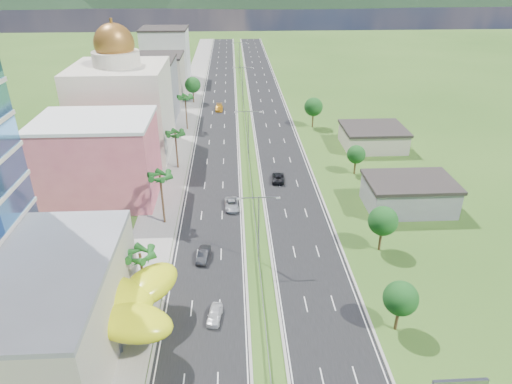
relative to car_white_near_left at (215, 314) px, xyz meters
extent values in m
plane|color=#2D5119|center=(6.24, 2.10, -0.74)|extent=(500.00, 500.00, 0.00)
cube|color=black|center=(-1.26, 92.10, -0.72)|extent=(11.00, 260.00, 0.04)
cube|color=black|center=(13.74, 92.10, -0.72)|extent=(11.00, 260.00, 0.04)
cube|color=gray|center=(-10.76, 92.10, -0.68)|extent=(7.00, 260.00, 0.12)
cube|color=gray|center=(6.24, 74.10, -0.12)|extent=(0.08, 216.00, 0.28)
cube|color=gray|center=(6.24, 176.10, -0.39)|extent=(0.10, 0.12, 0.70)
cylinder|color=gray|center=(6.24, 12.10, 4.76)|extent=(0.20, 0.20, 11.00)
cube|color=gray|center=(4.80, 12.10, 10.06)|extent=(2.88, 0.12, 0.12)
cube|color=gray|center=(7.68, 12.10, 10.06)|extent=(2.88, 0.12, 0.12)
cube|color=silver|center=(3.52, 12.10, 9.96)|extent=(0.60, 0.25, 0.18)
cube|color=silver|center=(8.96, 12.10, 9.96)|extent=(0.60, 0.25, 0.18)
cylinder|color=gray|center=(6.24, 52.10, 4.76)|extent=(0.20, 0.20, 11.00)
cube|color=gray|center=(4.80, 52.10, 10.06)|extent=(2.88, 0.12, 0.12)
cube|color=gray|center=(7.68, 52.10, 10.06)|extent=(2.88, 0.12, 0.12)
cube|color=silver|center=(3.52, 52.10, 9.96)|extent=(0.60, 0.25, 0.18)
cube|color=silver|center=(8.96, 52.10, 9.96)|extent=(0.60, 0.25, 0.18)
cylinder|color=gray|center=(6.24, 97.10, 4.76)|extent=(0.20, 0.20, 11.00)
cube|color=gray|center=(4.80, 97.10, 10.06)|extent=(2.88, 0.12, 0.12)
cube|color=gray|center=(7.68, 97.10, 10.06)|extent=(2.88, 0.12, 0.12)
cube|color=silver|center=(3.52, 97.10, 9.96)|extent=(0.60, 0.25, 0.18)
cube|color=silver|center=(8.96, 97.10, 9.96)|extent=(0.60, 0.25, 0.18)
cylinder|color=gray|center=(6.24, 142.10, 4.76)|extent=(0.20, 0.20, 11.00)
cube|color=gray|center=(4.80, 142.10, 10.06)|extent=(2.88, 0.12, 0.12)
cube|color=gray|center=(7.68, 142.10, 10.06)|extent=(2.88, 0.12, 0.12)
cube|color=silver|center=(3.52, 142.10, 9.96)|extent=(0.60, 0.25, 0.18)
cube|color=silver|center=(8.96, 142.10, 9.96)|extent=(0.60, 0.25, 0.18)
cylinder|color=gray|center=(-17.76, 0.10, 1.26)|extent=(0.50, 0.50, 4.00)
cylinder|color=gray|center=(-10.76, -4.90, 1.26)|extent=(0.50, 0.50, 4.00)
cylinder|color=gray|center=(-14.76, -7.90, 1.26)|extent=(0.50, 0.50, 4.00)
cylinder|color=gray|center=(-8.76, 0.10, 1.26)|extent=(0.50, 0.50, 4.00)
cube|color=#CC5467|center=(-21.76, 34.10, 6.76)|extent=(20.00, 15.00, 15.00)
cube|color=beige|center=(-21.76, 57.10, 9.26)|extent=(20.00, 20.00, 20.00)
cylinder|color=beige|center=(-21.76, 57.10, 20.76)|extent=(10.00, 10.00, 3.00)
sphere|color=brown|center=(-21.76, 57.10, 23.76)|extent=(8.40, 8.40, 8.40)
cube|color=gray|center=(-20.76, 82.10, 7.26)|extent=(16.00, 15.00, 16.00)
cube|color=#BAB299|center=(-20.76, 104.10, 5.76)|extent=(16.00, 15.00, 13.00)
cube|color=silver|center=(-20.76, 127.10, 8.26)|extent=(16.00, 15.00, 18.00)
cube|color=gray|center=(34.24, 27.10, 1.76)|extent=(15.00, 10.00, 5.00)
cube|color=#BAB299|center=(36.24, 57.10, 1.46)|extent=(14.00, 12.00, 4.40)
cylinder|color=#47301C|center=(-9.26, 4.10, 3.01)|extent=(0.36, 0.36, 7.50)
cylinder|color=#47301C|center=(-9.26, 24.10, 3.76)|extent=(0.36, 0.36, 9.00)
cylinder|color=#47301C|center=(-9.26, 47.10, 3.26)|extent=(0.36, 0.36, 8.00)
cylinder|color=#47301C|center=(-9.26, 72.10, 3.66)|extent=(0.36, 0.36, 8.80)
cylinder|color=#47301C|center=(-9.26, 97.10, 1.71)|extent=(0.40, 0.40, 4.90)
sphere|color=#19521B|center=(-9.26, 97.10, 4.86)|extent=(4.90, 4.90, 4.90)
cylinder|color=#47301C|center=(22.24, -2.90, 1.36)|extent=(0.40, 0.40, 4.20)
sphere|color=#19521B|center=(22.24, -2.90, 4.06)|extent=(4.20, 4.20, 4.20)
cylinder|color=#47301C|center=(25.24, 14.10, 1.54)|extent=(0.40, 0.40, 4.55)
sphere|color=#19521B|center=(25.24, 14.10, 4.46)|extent=(4.55, 4.55, 4.55)
cylinder|color=#47301C|center=(28.24, 42.10, 1.19)|extent=(0.40, 0.40, 3.85)
sphere|color=#19521B|center=(28.24, 42.10, 3.66)|extent=(3.85, 3.85, 3.85)
cylinder|color=#47301C|center=(24.24, 72.10, 1.71)|extent=(0.40, 0.40, 4.90)
sphere|color=#19521B|center=(24.24, 72.10, 4.86)|extent=(4.90, 4.90, 4.90)
imported|color=silver|center=(0.00, 0.00, 0.00)|extent=(2.25, 4.30, 1.40)
imported|color=black|center=(-2.05, 13.02, 0.05)|extent=(2.18, 4.70, 1.49)
imported|color=#9C9EA3|center=(2.28, 28.55, 0.04)|extent=(2.71, 5.40, 1.47)
imported|color=#C28216|center=(-1.12, 88.49, 0.08)|extent=(2.23, 5.38, 1.55)
imported|color=black|center=(11.82, 39.49, 0.03)|extent=(2.91, 5.47, 1.46)
camera|label=1|loc=(2.88, -44.09, 39.99)|focal=32.00mm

